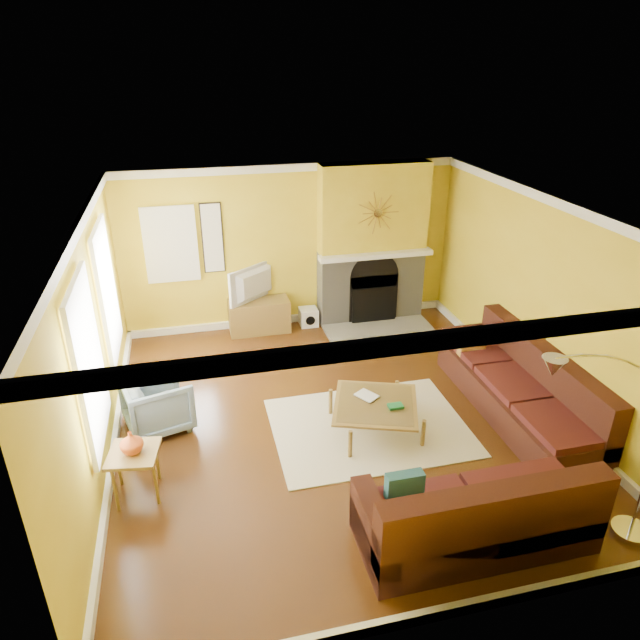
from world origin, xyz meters
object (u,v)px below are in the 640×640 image
object	(u,v)px
media_console	(259,316)
arc_lamp	(602,455)
sectional_sofa	(455,413)
armchair	(157,402)
coffee_table	(375,416)
side_table	(137,473)

from	to	relation	value
media_console	arc_lamp	size ratio (longest dim) A/B	0.47
media_console	arc_lamp	xyz separation A→B (m)	(2.33, -5.30, 0.79)
sectional_sofa	armchair	bearing A→B (deg)	160.56
armchair	arc_lamp	world-z (taller)	arc_lamp
coffee_table	armchair	world-z (taller)	armchair
side_table	arc_lamp	size ratio (longest dim) A/B	0.26
side_table	arc_lamp	bearing A→B (deg)	-22.40
sectional_sofa	side_table	distance (m)	3.60
sectional_sofa	media_console	bearing A→B (deg)	116.57
sectional_sofa	coffee_table	bearing A→B (deg)	147.99
armchair	coffee_table	bearing A→B (deg)	-120.60
sectional_sofa	arc_lamp	bearing A→B (deg)	-72.84
arc_lamp	coffee_table	bearing A→B (deg)	121.06
coffee_table	armchair	xyz separation A→B (m)	(-2.60, 0.70, 0.16)
sectional_sofa	coffee_table	world-z (taller)	sectional_sofa
side_table	media_console	bearing A→B (deg)	63.43
sectional_sofa	media_console	distance (m)	4.03
sectional_sofa	armchair	size ratio (longest dim) A/B	4.76
coffee_table	sectional_sofa	bearing A→B (deg)	-32.01
armchair	arc_lamp	xyz separation A→B (m)	(3.92, -2.90, 0.71)
sectional_sofa	side_table	size ratio (longest dim) A/B	6.73
coffee_table	media_console	size ratio (longest dim) A/B	1.00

